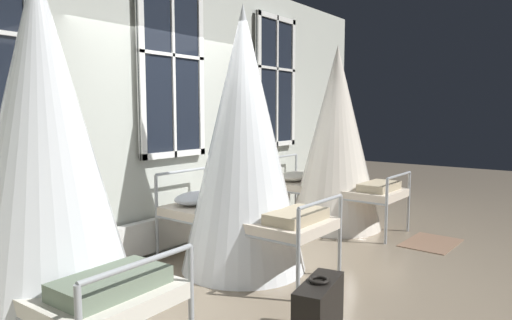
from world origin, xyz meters
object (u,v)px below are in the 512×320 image
Objects in this scene: cot_third at (336,140)px; suitcase_dark at (319,312)px; cot_first at (45,170)px; cot_second at (243,143)px.

cot_third reaches higher than suitcase_dark.
cot_third is (4.19, 0.08, -0.02)m from cot_first.
cot_first reaches higher than cot_third.
suitcase_dark is at bearing 147.76° from cot_second.
cot_second reaches higher than suitcase_dark.
cot_first is 1.01× the size of cot_third.
cot_second reaches higher than cot_third.
cot_first is at bearing 120.76° from suitcase_dark.
cot_second is 1.06× the size of cot_third.
cot_second is at bearing 92.09° from cot_third.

